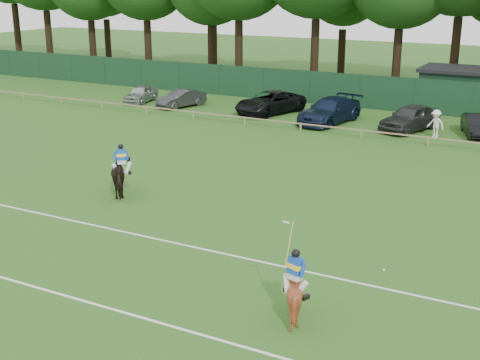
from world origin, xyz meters
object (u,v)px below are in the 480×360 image
Objects in this scene: hatch_grey at (410,118)px; utility_shed at (479,90)px; horse_chestnut at (295,293)px; sedan_grey at (181,98)px; suv_black at (270,103)px; estate_black at (476,125)px; spectator_left at (436,124)px; sedan_silver at (141,94)px; sedan_navy at (330,111)px; polo_ball at (384,270)px; horse_dark at (122,175)px.

hatch_grey is 9.22m from utility_shed.
horse_chestnut is 0.18× the size of utility_shed.
suv_black is at bearing 25.88° from sedan_grey.
estate_black is (21.06, 0.72, -0.01)m from sedan_grey.
spectator_left is at bearing 9.25° from suv_black.
sedan_silver is 25.40m from utility_shed.
sedan_navy is (-8.11, 25.05, 0.05)m from horse_chestnut.
sedan_navy reaches higher than estate_black.
hatch_grey is at bearing -108.32° from utility_shed.
polo_ball is (1.45, 4.19, -0.72)m from horse_chestnut.
sedan_navy is 5.32m from hatch_grey.
hatch_grey is at bearing -157.04° from horse_dark.
sedan_silver is 20.97m from hatch_grey.
hatch_grey is (-2.78, 25.24, 0.05)m from horse_chestnut.
utility_shed is (19.99, 8.87, 0.89)m from sedan_grey.
horse_dark is 0.25× the size of utility_shed.
sedan_silver is 10.80m from suv_black.
sedan_navy is at bearing 17.75° from sedan_grey.
horse_chestnut reaches higher than polo_ball.
spectator_left is at bearing -163.15° from horse_dark.
horse_chestnut is 4.49m from polo_ball.
estate_black is (3.96, 0.58, -0.19)m from hatch_grey.
sedan_navy is (4.88, -1.01, 0.05)m from suv_black.
suv_black is 15.31m from utility_shed.
sedan_silver reaches higher than sedan_grey.
sedan_navy reaches higher than suv_black.
sedan_navy is at bearing -168.98° from spectator_left.
suv_black is 14.16m from estate_black.
estate_black is 8.26m from utility_shed.
utility_shed is (8.21, 8.92, 0.72)m from sedan_navy.
hatch_grey is at bearing -63.79° from horse_chestnut.
horse_chestnut is (11.12, -6.56, -0.13)m from horse_dark.
sedan_grey reaches higher than polo_ball.
sedan_silver is at bearing -164.23° from spectator_left.
spectator_left is (12.04, -1.99, 0.08)m from suv_black.
sedan_silver is 32.87m from polo_ball.
sedan_silver is (-12.63, 18.72, -0.25)m from horse_dark.
horse_dark reaches higher than hatch_grey.
sedan_silver reaches higher than polo_ball.
hatch_grey is (8.34, 18.68, -0.08)m from horse_dark.
estate_black is at bearing 58.45° from spectator_left.
sedan_silver reaches higher than estate_black.
sedan_silver is 0.97× the size of sedan_grey.
horse_chestnut is 0.90× the size of spectator_left.
suv_black is at bearing 179.45° from sedan_navy.
horse_chestnut is 0.28× the size of suv_black.
horse_chestnut is 0.39× the size of sedan_grey.
estate_black is at bearing -165.53° from horse_dark.
sedan_grey is at bearing -169.13° from sedan_navy.
polo_ball is (4.23, -21.05, -0.78)m from hatch_grey.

